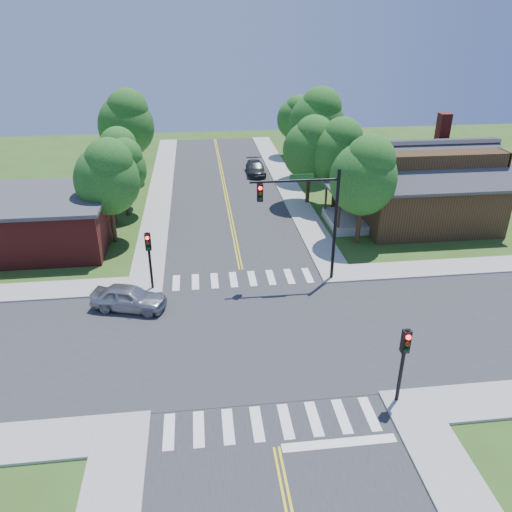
{
  "coord_description": "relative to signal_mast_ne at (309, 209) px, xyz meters",
  "views": [
    {
      "loc": [
        -2.48,
        -21.48,
        15.35
      ],
      "look_at": [
        0.7,
        5.03,
        2.2
      ],
      "focal_mm": 35.0,
      "sensor_mm": 36.0,
      "label": 1
    }
  ],
  "objects": [
    {
      "name": "road_ns",
      "position": [
        -3.91,
        -5.59,
        -4.83
      ],
      "size": [
        10.0,
        90.0,
        0.04
      ],
      "primitive_type": "cube",
      "color": "#2D2D30",
      "rests_on": "ground"
    },
    {
      "name": "crosswalk_south",
      "position": [
        -3.91,
        -11.79,
        -4.8
      ],
      "size": [
        8.85,
        2.0,
        0.01
      ],
      "color": "white",
      "rests_on": "ground"
    },
    {
      "name": "stop_bar",
      "position": [
        -1.41,
        -13.19,
        -4.85
      ],
      "size": [
        4.6,
        0.45,
        0.09
      ],
      "primitive_type": "cube",
      "color": "white",
      "rests_on": "ground"
    },
    {
      "name": "centerline",
      "position": [
        -3.91,
        -5.59,
        -4.8
      ],
      "size": [
        0.3,
        90.0,
        0.01
      ],
      "color": "yellow",
      "rests_on": "ground"
    },
    {
      "name": "intersection_patch",
      "position": [
        -3.91,
        -5.59,
        -4.85
      ],
      "size": [
        10.2,
        10.2,
        0.06
      ],
      "primitive_type": "cube",
      "color": "#2D2D30",
      "rests_on": "ground"
    },
    {
      "name": "signal_mast_ne",
      "position": [
        0.0,
        0.0,
        0.0
      ],
      "size": [
        5.3,
        0.42,
        7.2
      ],
      "color": "black",
      "rests_on": "ground"
    },
    {
      "name": "signal_pole_nw",
      "position": [
        -9.51,
        -0.01,
        -2.19
      ],
      "size": [
        0.34,
        0.42,
        3.8
      ],
      "color": "black",
      "rests_on": "ground"
    },
    {
      "name": "ground",
      "position": [
        -3.91,
        -5.59,
        -4.85
      ],
      "size": [
        100.0,
        100.0,
        0.0
      ],
      "primitive_type": "plane",
      "color": "#334F18",
      "rests_on": "ground"
    },
    {
      "name": "car_dgrey",
      "position": [
        -0.41,
        23.08,
        -4.2
      ],
      "size": [
        1.9,
        4.51,
        1.3
      ],
      "primitive_type": "imported",
      "rotation": [
        0.0,
        0.0,
        -0.01
      ],
      "color": "#282B2D",
      "rests_on": "ground"
    },
    {
      "name": "signal_pole_se",
      "position": [
        1.69,
        -11.21,
        -2.19
      ],
      "size": [
        0.34,
        0.42,
        3.8
      ],
      "color": "black",
      "rests_on": "ground"
    },
    {
      "name": "sidewalk_ne",
      "position": [
        11.9,
        10.23,
        -4.78
      ],
      "size": [
        40.0,
        40.0,
        0.14
      ],
      "color": "#9E9B93",
      "rests_on": "ground"
    },
    {
      "name": "road_ew",
      "position": [
        -3.91,
        -5.59,
        -4.83
      ],
      "size": [
        90.0,
        10.0,
        0.04
      ],
      "primitive_type": "cube",
      "color": "#2D2D30",
      "rests_on": "ground"
    },
    {
      "name": "tree_w_b",
      "position": [
        -13.01,
        14.85,
        -0.28
      ],
      "size": [
        4.1,
        3.9,
        6.97
      ],
      "color": "#382314",
      "rests_on": "ground"
    },
    {
      "name": "tree_w_a",
      "position": [
        -12.66,
        7.54,
        0.21
      ],
      "size": [
        4.54,
        4.32,
        7.72
      ],
      "color": "#382314",
      "rests_on": "ground"
    },
    {
      "name": "sidewalk_nw",
      "position": [
        -19.73,
        10.23,
        -4.78
      ],
      "size": [
        40.0,
        40.0,
        0.14
      ],
      "color": "#9E9B93",
      "rests_on": "ground"
    },
    {
      "name": "tree_e_d",
      "position": [
        4.98,
        29.71,
        -0.28
      ],
      "size": [
        4.11,
        3.9,
        6.99
      ],
      "color": "#382314",
      "rests_on": "ground"
    },
    {
      "name": "building_nw",
      "position": [
        -18.11,
        7.61,
        -2.97
      ],
      "size": [
        10.4,
        8.4,
        3.73
      ],
      "color": "maroon",
      "rests_on": "ground"
    },
    {
      "name": "house_ne",
      "position": [
        11.19,
        8.65,
        -1.52
      ],
      "size": [
        13.05,
        8.8,
        7.11
      ],
      "color": "#352112",
      "rests_on": "ground"
    },
    {
      "name": "tree_w_c",
      "position": [
        -12.89,
        22.22,
        1.05
      ],
      "size": [
        5.3,
        5.03,
        9.01
      ],
      "color": "#382314",
      "rests_on": "ground"
    },
    {
      "name": "tree_w_d",
      "position": [
        -13.21,
        30.98,
        -0.85
      ],
      "size": [
        3.6,
        3.42,
        6.11
      ],
      "color": "#382314",
      "rests_on": "ground"
    },
    {
      "name": "tree_e_a",
      "position": [
        5.07,
        5.18,
        0.38
      ],
      "size": [
        4.7,
        4.46,
        7.99
      ],
      "color": "#382314",
      "rests_on": "ground"
    },
    {
      "name": "tree_house",
      "position": [
        3.16,
        13.79,
        0.23
      ],
      "size": [
        4.56,
        4.33,
        7.75
      ],
      "color": "#382314",
      "rests_on": "ground"
    },
    {
      "name": "tree_e_b",
      "position": [
        5.19,
        12.53,
        0.25
      ],
      "size": [
        4.58,
        4.35,
        7.78
      ],
      "color": "#382314",
      "rests_on": "ground"
    },
    {
      "name": "crosswalk_north",
      "position": [
        -3.91,
        0.61,
        -4.8
      ],
      "size": [
        8.85,
        2.0,
        0.01
      ],
      "color": "white",
      "rests_on": "ground"
    },
    {
      "name": "car_silver",
      "position": [
        -10.66,
        -2.09,
        -4.13
      ],
      "size": [
        3.97,
        5.15,
        1.45
      ],
      "primitive_type": "imported",
      "rotation": [
        0.0,
        0.0,
        1.29
      ],
      "color": "#ACAEB4",
      "rests_on": "ground"
    },
    {
      "name": "tree_e_c",
      "position": [
        5.34,
        20.71,
        1.11
      ],
      "size": [
        5.35,
        5.08,
        9.09
      ],
      "color": "#382314",
      "rests_on": "ground"
    },
    {
      "name": "tree_bldg",
      "position": [
        -12.31,
        12.87,
        -0.6
      ],
      "size": [
        3.82,
        3.62,
        6.49
      ],
      "color": "#382314",
      "rests_on": "ground"
    }
  ]
}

